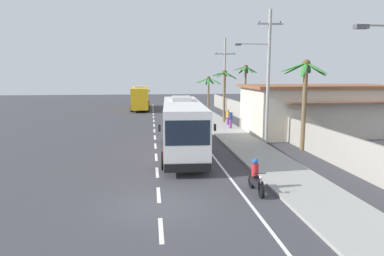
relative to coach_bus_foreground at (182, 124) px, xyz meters
The scene contains 16 objects.
ground_plane 9.77m from the coach_bus_foreground, 101.04° to the right, with size 160.00×160.00×0.00m, color #3A3A3F.
sidewalk_kerb 5.35m from the coach_bus_foreground, ahead, with size 3.20×90.00×0.14m, color #999993.
lane_markings 5.42m from the coach_bus_foreground, 85.06° to the left, with size 3.90×71.00×0.01m.
boundary_wall 9.95m from the coach_bus_foreground, 27.72° to the left, with size 0.24×60.00×1.96m, color #9E998E.
coach_bus_foreground is the anchor object (origin of this frame).
coach_bus_far_lane 30.44m from the coach_bus_foreground, 97.06° to the left, with size 2.92×11.49×3.67m.
motorcycle_beside_bus 8.88m from the coach_bus_foreground, 72.97° to the right, with size 0.56×1.96×1.55m.
pedestrian_near_kerb 10.83m from the coach_bus_foreground, 58.96° to the left, with size 0.36×0.36×1.73m.
pedestrian_midwalk 13.14m from the coach_bus_foreground, 63.42° to the left, with size 0.36×0.36×1.60m.
utility_pole_mid 7.76m from the coach_bus_foreground, 18.26° to the left, with size 3.60×0.24×10.06m.
utility_pole_far 17.95m from the coach_bus_foreground, 68.55° to the left, with size 2.56×0.24×9.46m.
palm_nearest 18.64m from the coach_bus_foreground, 61.17° to the left, with size 3.03×2.85×6.46m.
palm_second 25.55m from the coach_bus_foreground, 76.36° to the left, with size 3.69×3.71×5.10m.
palm_third 8.92m from the coach_bus_foreground, ahead, with size 3.50×3.24×6.35m.
palm_fourth 15.16m from the coach_bus_foreground, 66.90° to the left, with size 2.81×3.14×5.83m.
roadside_building 14.37m from the coach_bus_foreground, 25.69° to the left, with size 13.43×7.94×4.39m.
Camera 1 is at (-0.25, -13.42, 5.31)m, focal length 31.79 mm.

